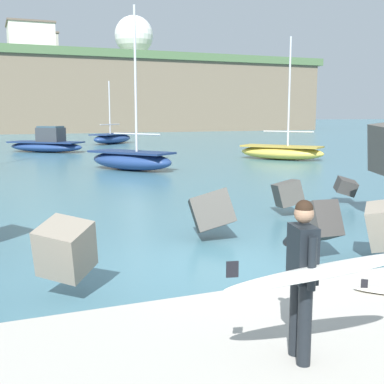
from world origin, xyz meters
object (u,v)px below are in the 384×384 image
at_px(surfer_with_board, 309,271).
at_px(boat_mid_right, 131,159).
at_px(boat_mid_centre, 281,152).
at_px(station_building_east, 36,48).
at_px(boat_near_centre, 47,144).
at_px(station_building_west, 31,40).
at_px(radar_dome, 134,38).
at_px(boat_near_right, 113,138).

distance_m(surfer_with_board, boat_mid_right, 21.27).
xyz_separation_m(boat_mid_centre, station_building_east, (-8.02, 73.05, 14.53)).
distance_m(boat_near_centre, station_building_west, 53.22).
xyz_separation_m(surfer_with_board, boat_mid_right, (3.76, 20.93, -0.71)).
bearing_deg(radar_dome, station_building_east, -179.85).
height_order(surfer_with_board, boat_near_centre, surfer_with_board).
xyz_separation_m(boat_near_right, radar_dome, (16.99, 52.37, 17.24)).
distance_m(boat_mid_right, radar_dome, 80.21).
xyz_separation_m(boat_near_centre, station_building_east, (5.11, 60.96, 14.43)).
relative_size(surfer_with_board, boat_mid_right, 0.26).
bearing_deg(station_building_west, boat_mid_right, -90.66).
bearing_deg(boat_near_centre, surfer_with_board, -91.75).
xyz_separation_m(surfer_with_board, boat_near_right, (8.15, 43.92, -0.74)).
relative_size(boat_mid_centre, station_building_east, 0.96).
bearing_deg(surfer_with_board, radar_dome, 75.37).
bearing_deg(surfer_with_board, boat_near_centre, 88.25).
height_order(boat_near_centre, station_building_west, station_building_west).
distance_m(boat_near_centre, boat_mid_right, 14.60).
height_order(surfer_with_board, station_building_west, station_building_west).
xyz_separation_m(surfer_with_board, boat_mid_centre, (14.20, 23.19, -0.76)).
bearing_deg(boat_mid_centre, boat_mid_right, -167.78).
height_order(surfer_with_board, boat_near_right, boat_near_right).
relative_size(boat_mid_centre, boat_mid_right, 0.92).
relative_size(boat_near_centre, boat_mid_right, 0.74).
distance_m(boat_near_right, station_building_east, 54.33).
bearing_deg(boat_mid_centre, station_building_east, 96.26).
xyz_separation_m(boat_mid_centre, boat_mid_right, (-10.45, -2.26, 0.05)).
xyz_separation_m(station_building_west, station_building_east, (1.67, 9.86, -0.03)).
distance_m(radar_dome, station_building_east, 19.15).
bearing_deg(boat_near_centre, radar_dome, 68.47).
bearing_deg(surfer_with_board, boat_mid_right, 79.81).
xyz_separation_m(boat_near_centre, boat_mid_centre, (13.13, -12.09, -0.10)).
bearing_deg(boat_near_right, station_building_east, 92.15).
bearing_deg(boat_mid_right, radar_dome, 74.16).
distance_m(surfer_with_board, boat_near_right, 44.67).
height_order(boat_near_centre, boat_mid_right, boat_mid_right).
height_order(boat_near_right, boat_mid_right, boat_mid_right).
distance_m(boat_near_centre, station_building_east, 62.85).
distance_m(boat_near_right, boat_mid_centre, 21.59).
bearing_deg(boat_mid_right, surfer_with_board, -100.19).
relative_size(boat_near_centre, radar_dome, 0.62).
height_order(boat_mid_right, station_building_west, station_building_west).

